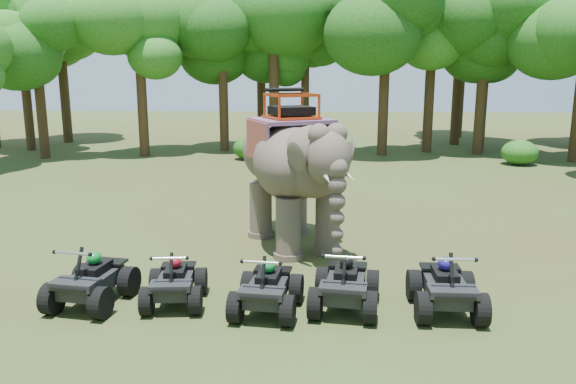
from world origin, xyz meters
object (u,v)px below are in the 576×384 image
(atv_0, at_px, (91,273))
(atv_3, at_px, (345,277))
(atv_1, at_px, (175,276))
(elephant, at_px, (293,169))
(atv_2, at_px, (267,282))
(atv_4, at_px, (446,280))

(atv_0, bearing_deg, atv_3, 9.18)
(atv_0, bearing_deg, atv_1, 12.41)
(atv_1, relative_size, atv_3, 0.90)
(elephant, bearing_deg, atv_2, -118.96)
(atv_3, relative_size, atv_4, 0.99)
(atv_0, relative_size, atv_3, 1.00)
(atv_1, distance_m, atv_2, 1.99)
(atv_0, distance_m, atv_1, 1.73)
(atv_4, bearing_deg, elephant, 127.97)
(atv_2, bearing_deg, atv_0, -176.87)
(elephant, xyz_separation_m, atv_2, (-0.33, -4.54, -1.50))
(elephant, bearing_deg, atv_1, -143.26)
(atv_1, xyz_separation_m, atv_4, (5.55, -0.14, 0.07))
(elephant, bearing_deg, atv_3, -98.64)
(atv_4, bearing_deg, atv_2, -176.00)
(elephant, xyz_separation_m, atv_0, (-4.01, -4.33, -1.47))
(atv_2, height_order, atv_4, atv_4)
(atv_0, xyz_separation_m, atv_3, (5.27, 0.02, -0.00))
(elephant, bearing_deg, atv_0, -157.66)
(atv_0, height_order, atv_4, atv_4)
(atv_0, relative_size, atv_4, 0.99)
(atv_3, bearing_deg, elephant, 113.92)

